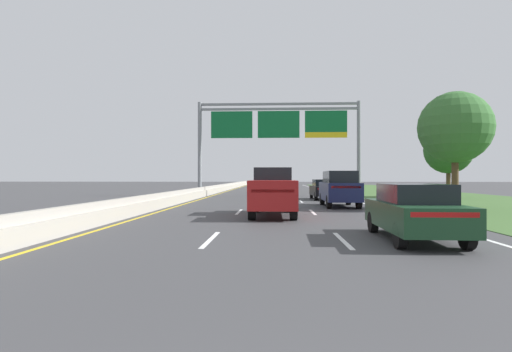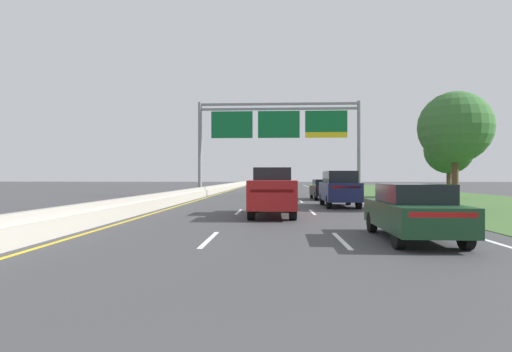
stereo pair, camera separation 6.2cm
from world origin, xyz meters
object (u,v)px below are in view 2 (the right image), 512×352
at_px(pickup_truck_red, 272,192).
at_px(car_darkgreen_right_lane_sedan, 413,211).
at_px(car_navy_right_lane_suv, 339,188).
at_px(car_gold_centre_lane_sedan, 278,185).
at_px(overhead_sign_gantry, 279,129).
at_px(roadside_tree_mid, 449,150).
at_px(roadside_tree_near, 455,128).
at_px(car_black_right_lane_sedan, 324,189).

xyz_separation_m(pickup_truck_red, car_darkgreen_right_lane_sedan, (4.00, -6.92, -0.26)).
bearing_deg(car_navy_right_lane_suv, car_gold_centre_lane_sedan, 9.08).
bearing_deg(overhead_sign_gantry, pickup_truck_red, -91.33).
xyz_separation_m(car_navy_right_lane_suv, car_gold_centre_lane_sedan, (-3.54, 22.10, -0.28)).
xyz_separation_m(overhead_sign_gantry, roadside_tree_mid, (14.52, -1.98, -2.16)).
bearing_deg(car_darkgreen_right_lane_sedan, roadside_tree_near, -27.17).
xyz_separation_m(pickup_truck_red, roadside_tree_near, (9.90, 4.04, 3.37)).
bearing_deg(car_darkgreen_right_lane_sedan, roadside_tree_mid, -23.53).
bearing_deg(car_darkgreen_right_lane_sedan, pickup_truck_red, 31.17).
xyz_separation_m(car_gold_centre_lane_sedan, roadside_tree_near, (9.52, -23.80, 3.62)).
relative_size(overhead_sign_gantry, pickup_truck_red, 2.78).
height_order(pickup_truck_red, roadside_tree_mid, roadside_tree_mid).
distance_m(overhead_sign_gantry, car_darkgreen_right_lane_sedan, 26.63).
distance_m(car_navy_right_lane_suv, roadside_tree_mid, 15.99).
relative_size(overhead_sign_gantry, car_gold_centre_lane_sedan, 3.42).
height_order(car_navy_right_lane_suv, car_black_right_lane_sedan, car_navy_right_lane_suv).
xyz_separation_m(pickup_truck_red, car_gold_centre_lane_sedan, (0.38, 27.84, -0.26)).
xyz_separation_m(pickup_truck_red, car_navy_right_lane_suv, (3.92, 5.75, 0.02)).
bearing_deg(car_black_right_lane_sedan, roadside_tree_near, -148.63).
distance_m(pickup_truck_red, roadside_tree_near, 11.21).
bearing_deg(car_navy_right_lane_suv, car_darkgreen_right_lane_sedan, -179.69).
xyz_separation_m(overhead_sign_gantry, pickup_truck_red, (-0.44, -18.91, -5.15)).
height_order(pickup_truck_red, car_black_right_lane_sedan, pickup_truck_red).
relative_size(roadside_tree_near, roadside_tree_mid, 1.05).
relative_size(pickup_truck_red, car_black_right_lane_sedan, 1.22).
xyz_separation_m(car_black_right_lane_sedan, roadside_tree_mid, (11.03, 3.52, 3.25)).
bearing_deg(pickup_truck_red, roadside_tree_near, -68.15).
bearing_deg(pickup_truck_red, car_navy_right_lane_suv, -34.68).
bearing_deg(car_black_right_lane_sedan, car_navy_right_lane_suv, 178.83).
bearing_deg(roadside_tree_mid, car_darkgreen_right_lane_sedan, -114.68).
relative_size(car_navy_right_lane_suv, roadside_tree_near, 0.73).
bearing_deg(pickup_truck_red, car_black_right_lane_sedan, -16.68).
relative_size(car_gold_centre_lane_sedan, car_black_right_lane_sedan, 0.99).
bearing_deg(roadside_tree_mid, car_navy_right_lane_suv, -134.60).
bearing_deg(roadside_tree_near, pickup_truck_red, -157.80).
bearing_deg(roadside_tree_near, car_darkgreen_right_lane_sedan, -118.31).
relative_size(car_black_right_lane_sedan, roadside_tree_near, 0.69).
bearing_deg(car_gold_centre_lane_sedan, car_black_right_lane_sedan, -166.40).
relative_size(car_black_right_lane_sedan, roadside_tree_mid, 0.73).
height_order(overhead_sign_gantry, car_darkgreen_right_lane_sedan, overhead_sign_gantry).
bearing_deg(pickup_truck_red, car_darkgreen_right_lane_sedan, -150.32).
relative_size(car_darkgreen_right_lane_sedan, car_navy_right_lane_suv, 0.94).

